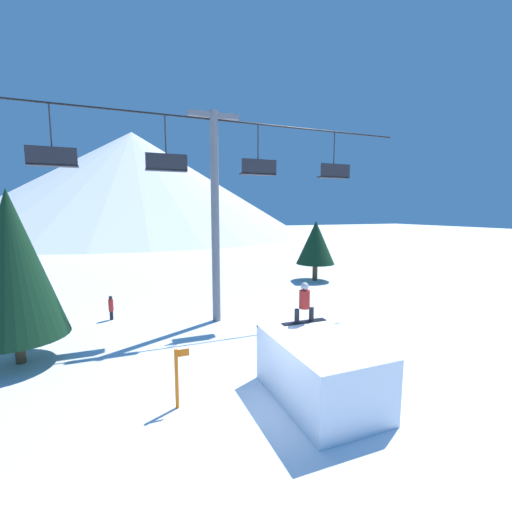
{
  "coord_description": "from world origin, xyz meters",
  "views": [
    {
      "loc": [
        -3.69,
        -7.91,
        5.38
      ],
      "look_at": [
        1.44,
        4.89,
        3.58
      ],
      "focal_mm": 24.0,
      "sensor_mm": 36.0,
      "label": 1
    }
  ],
  "objects": [
    {
      "name": "pine_tree_far",
      "position": [
        10.45,
        14.91,
        2.97
      ],
      "size": [
        2.96,
        2.96,
        4.65
      ],
      "color": "#4C3823",
      "rests_on": "ground_plane"
    },
    {
      "name": "snow_ramp",
      "position": [
        1.44,
        0.0,
        0.89
      ],
      "size": [
        2.36,
        3.77,
        1.78
      ],
      "color": "white",
      "rests_on": "ground_plane"
    },
    {
      "name": "pine_tree_near",
      "position": [
        -7.18,
        6.04,
        3.57
      ],
      "size": [
        3.33,
        3.33,
        6.18
      ],
      "color": "#4C3823",
      "rests_on": "ground_plane"
    },
    {
      "name": "ground_plane",
      "position": [
        0.0,
        0.0,
        0.0
      ],
      "size": [
        220.0,
        220.0,
        0.0
      ],
      "primitive_type": "plane",
      "color": "white"
    },
    {
      "name": "mountain_ridge",
      "position": [
        0.0,
        78.02,
        11.69
      ],
      "size": [
        78.21,
        78.21,
        23.39
      ],
      "color": "silver",
      "rests_on": "ground_plane"
    },
    {
      "name": "chairlift",
      "position": [
        0.61,
        8.03,
        6.18
      ],
      "size": [
        20.75,
        0.44,
        9.98
      ],
      "color": "slate",
      "rests_on": "ground_plane"
    },
    {
      "name": "trail_marker",
      "position": [
        -2.41,
        1.07,
        0.9
      ],
      "size": [
        0.41,
        0.1,
        1.68
      ],
      "color": "orange",
      "rests_on": "ground_plane"
    },
    {
      "name": "distant_skier",
      "position": [
        -4.25,
        10.13,
        0.67
      ],
      "size": [
        0.24,
        0.24,
        1.23
      ],
      "color": "black",
      "rests_on": "ground_plane"
    },
    {
      "name": "snowboarder",
      "position": [
        1.79,
        1.53,
        2.44
      ],
      "size": [
        1.54,
        0.35,
        1.33
      ],
      "color": "black",
      "rests_on": "snow_ramp"
    }
  ]
}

